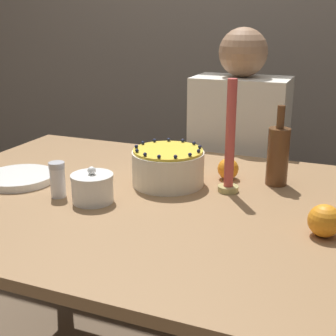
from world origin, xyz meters
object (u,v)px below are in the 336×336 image
sugar_bowl (93,188)px  bottle (278,155)px  cake (168,167)px  sugar_shaker (58,179)px  person_man_blue_shirt (237,190)px  candle (230,146)px

sugar_bowl → bottle: bearing=36.7°
cake → bottle: 0.35m
cake → sugar_shaker: 0.35m
sugar_bowl → sugar_shaker: bearing=-177.3°
person_man_blue_shirt → candle: bearing=100.6°
sugar_bowl → candle: candle is taller
candle → person_man_blue_shirt: size_ratio=0.28×
sugar_bowl → candle: 0.43m
sugar_shaker → person_man_blue_shirt: size_ratio=0.09×
cake → person_man_blue_shirt: bearing=81.9°
sugar_shaker → sugar_bowl: bearing=2.7°
sugar_bowl → person_man_blue_shirt: (0.23, 0.84, -0.27)m
candle → bottle: size_ratio=1.35×
cake → person_man_blue_shirt: 0.68m
sugar_bowl → cake: bearing=56.7°
candle → sugar_shaker: bearing=-153.0°
sugar_shaker → candle: 0.53m
cake → candle: (0.20, 0.01, 0.09)m
sugar_bowl → sugar_shaker: 0.12m
sugar_bowl → sugar_shaker: size_ratio=1.15×
person_man_blue_shirt → bottle: bearing=116.6°
person_man_blue_shirt → sugar_shaker: bearing=67.4°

